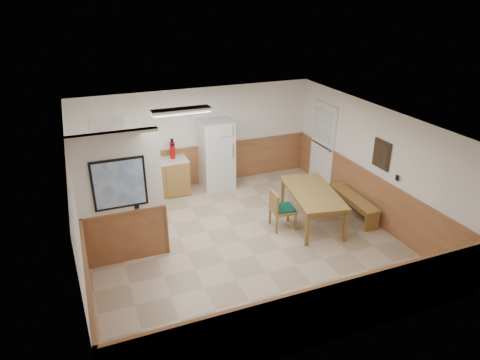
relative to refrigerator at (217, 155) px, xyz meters
name	(u,v)px	position (x,y,z in m)	size (l,w,h in m)	color
ground	(242,240)	(-0.36, -2.63, -0.88)	(6.00, 6.00, 0.00)	#C3A88C
ceiling	(243,121)	(-0.36, -2.63, 1.62)	(6.00, 6.00, 0.02)	white
back_wall	(198,138)	(-0.36, 0.37, 0.37)	(6.00, 0.02, 2.50)	white
right_wall	(372,163)	(2.64, -2.63, 0.37)	(0.02, 6.00, 2.50)	white
left_wall	(77,212)	(-3.36, -2.63, 0.37)	(0.02, 6.00, 2.50)	white
wainscot_back	(199,166)	(-0.36, 0.35, -0.38)	(6.00, 0.04, 1.00)	#A66842
wainscot_right	(367,194)	(2.62, -2.63, -0.38)	(0.04, 6.00, 1.00)	#A66842
wainscot_left	(85,250)	(-3.34, -2.63, -0.38)	(0.04, 6.00, 1.00)	#A66842
partition_wall	(121,201)	(-2.61, -2.43, 0.36)	(1.50, 0.20, 2.50)	white
kitchen_counter	(155,178)	(-1.57, 0.05, -0.41)	(2.20, 0.61, 1.00)	#A47E3A
exterior_door	(323,144)	(2.60, -0.73, 0.18)	(0.07, 1.02, 2.15)	white
kitchen_window	(110,136)	(-2.46, 0.35, 0.67)	(0.80, 0.04, 1.00)	white
wall_painting	(381,154)	(2.60, -2.93, 0.67)	(0.04, 0.50, 0.60)	#372416
fluorescent_fixture	(181,111)	(-1.16, -1.33, 1.57)	(1.20, 0.30, 0.09)	white
refrigerator	(217,155)	(0.00, 0.00, 0.00)	(0.77, 0.72, 1.75)	white
dining_table	(313,195)	(1.30, -2.50, -0.22)	(1.24, 1.98, 0.75)	#A57D3C
dining_bench	(353,201)	(2.34, -2.54, -0.53)	(0.41, 1.59, 0.45)	#A57D3C
dining_chair	(279,207)	(0.53, -2.45, -0.38)	(0.71, 0.52, 0.85)	#A57D3C
fire_extinguisher	(173,150)	(-1.08, 0.09, 0.25)	(0.13, 0.13, 0.50)	#B30A09
soap_bottle	(106,164)	(-2.65, 0.03, 0.14)	(0.07, 0.07, 0.23)	green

